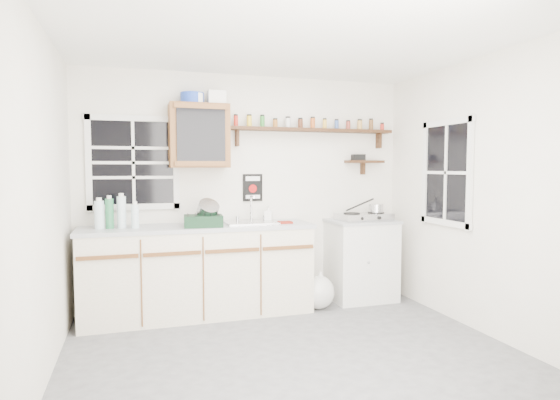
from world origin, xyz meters
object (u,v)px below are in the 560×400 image
(dish_rack, at_px, (205,217))
(hotplate, at_px, (364,217))
(right_cabinet, at_px, (361,260))
(spice_shelf, at_px, (312,129))
(upper_cabinet, at_px, (199,136))
(main_cabinet, at_px, (199,270))

(dish_rack, bearing_deg, hotplate, 9.38)
(right_cabinet, bearing_deg, spice_shelf, 160.73)
(upper_cabinet, bearing_deg, right_cabinet, -3.76)
(spice_shelf, bearing_deg, hotplate, -20.49)
(main_cabinet, height_order, upper_cabinet, upper_cabinet)
(right_cabinet, relative_size, upper_cabinet, 1.40)
(main_cabinet, height_order, hotplate, hotplate)
(main_cabinet, xyz_separation_m, dish_rack, (0.05, -0.12, 0.55))
(spice_shelf, height_order, dish_rack, spice_shelf)
(main_cabinet, distance_m, hotplate, 1.92)
(upper_cabinet, bearing_deg, spice_shelf, 3.13)
(right_cabinet, height_order, spice_shelf, spice_shelf)
(right_cabinet, bearing_deg, main_cabinet, -179.21)
(spice_shelf, xyz_separation_m, dish_rack, (-1.25, -0.33, -0.92))
(main_cabinet, distance_m, upper_cabinet, 1.37)
(upper_cabinet, bearing_deg, dish_rack, -87.61)
(main_cabinet, relative_size, right_cabinet, 2.54)
(upper_cabinet, relative_size, hotplate, 1.04)
(spice_shelf, relative_size, dish_rack, 4.79)
(upper_cabinet, xyz_separation_m, dish_rack, (0.01, -0.26, -0.81))
(dish_rack, bearing_deg, upper_cabinet, 97.95)
(right_cabinet, distance_m, dish_rack, 1.88)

